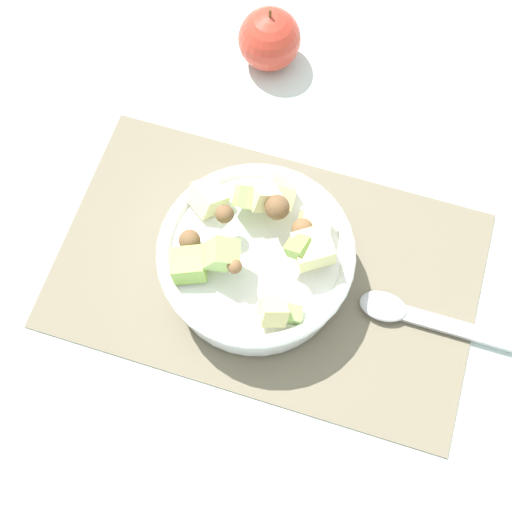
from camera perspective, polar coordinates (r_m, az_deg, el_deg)
The scene contains 5 objects.
ground_plane at distance 0.82m, azimuth 0.97°, elevation -1.16°, with size 2.40×2.40×0.00m, color silver.
placemat at distance 0.82m, azimuth 0.97°, elevation -1.09°, with size 0.50×0.30×0.01m, color #756B56.
salad_bowl at distance 0.78m, azimuth 0.01°, elevation -0.13°, with size 0.22×0.22×0.13m.
serving_spoon at distance 0.81m, azimuth 13.11°, elevation -4.86°, with size 0.20×0.04×0.01m.
whole_apple at distance 0.95m, azimuth 1.12°, elevation 17.51°, with size 0.08×0.08×0.10m.
Camera 1 is at (-0.08, 0.29, 0.77)m, focal length 48.35 mm.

